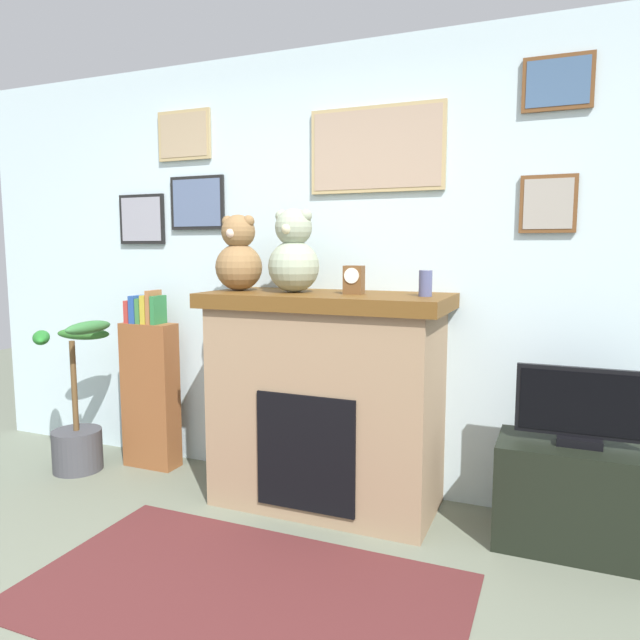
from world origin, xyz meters
The scene contains 11 objects.
back_wall centered at (0.00, 2.00, 1.31)m, with size 5.20×0.15×2.60m.
fireplace centered at (0.18, 1.65, 0.61)m, with size 1.34×0.64×1.20m.
bookshelf centered at (-1.11, 1.74, 0.53)m, with size 0.36×0.16×1.17m.
potted_plant centered at (-1.51, 1.49, 0.33)m, with size 0.49×0.52×0.99m.
tv_stand centered at (1.47, 1.64, 0.26)m, with size 0.74×0.40×0.52m, color black.
television centered at (1.47, 1.64, 0.69)m, with size 0.59×0.14×0.37m.
area_rug centered at (0.18, 0.68, 0.00)m, with size 1.86×1.08×0.01m, color #502222.
candle_jar centered at (0.72, 1.63, 1.27)m, with size 0.07×0.07×0.13m, color #4C517A.
mantel_clock centered at (0.34, 1.63, 1.28)m, with size 0.10×0.08×0.15m.
teddy_bear_brown centered at (-0.36, 1.63, 1.39)m, with size 0.27×0.27×0.43m.
teddy_bear_tan centered at (-0.01, 1.63, 1.41)m, with size 0.28×0.28×0.46m.
Camera 1 is at (1.37, -1.32, 1.44)m, focal length 32.95 mm.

